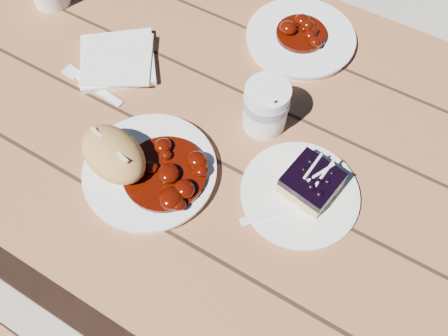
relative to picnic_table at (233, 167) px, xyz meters
The scene contains 13 objects.
ground 0.59m from the picnic_table, 90.00° to the left, with size 60.00×60.00×0.00m, color #ABA69A.
picnic_table is the anchor object (origin of this frame).
main_plate 0.25m from the picnic_table, 116.07° to the right, with size 0.23×0.23×0.02m, color white.
goulash_stew 0.26m from the picnic_table, 107.47° to the right, with size 0.15×0.15×0.04m, color #450A02, non-canonical shape.
bread_roll 0.31m from the picnic_table, 126.37° to the right, with size 0.13×0.09×0.07m, color tan.
dessert_plate 0.25m from the picnic_table, 21.55° to the right, with size 0.20×0.20×0.01m, color white.
blueberry_cake 0.27m from the picnic_table, 16.15° to the right, with size 0.10×0.10×0.05m.
fork_dessert 0.26m from the picnic_table, 39.19° to the right, with size 0.03×0.16×0.01m, color white, non-canonical shape.
coffee_cup 0.22m from the picnic_table, 39.48° to the left, with size 0.08×0.08×0.10m, color white.
napkin_stack 0.34m from the picnic_table, behind, with size 0.15×0.15×0.01m, color white.
fork_table 0.33m from the picnic_table, 167.72° to the right, with size 0.03×0.16×0.01m, color white, non-canonical shape.
second_plate 0.31m from the picnic_table, 87.43° to the left, with size 0.23×0.23×0.02m, color white.
second_stew 0.33m from the picnic_table, 87.43° to the left, with size 0.11×0.11×0.04m, color #450A02, non-canonical shape.
Camera 1 is at (0.22, -0.41, 1.44)m, focal length 35.00 mm.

